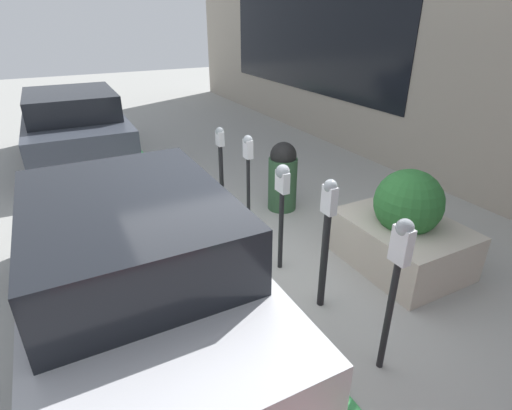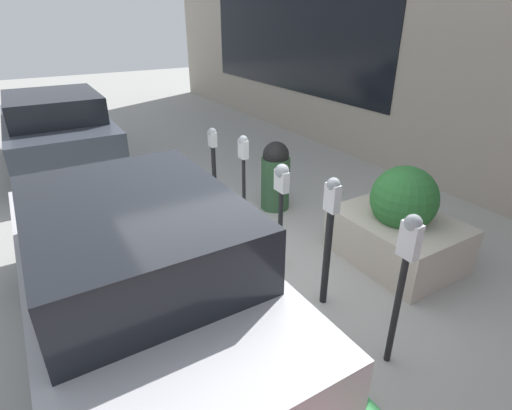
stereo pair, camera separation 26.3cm
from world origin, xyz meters
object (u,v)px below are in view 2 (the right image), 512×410
(trash_bin, at_px, (275,175))
(parked_car_middle, at_px, (136,264))
(parking_meter_nearest, at_px, (406,262))
(parking_meter_fourth, at_px, (244,165))
(planter_box, at_px, (399,225))
(parked_car_rear, at_px, (57,128))
(parking_meter_second, at_px, (329,228))
(parking_meter_middle, at_px, (281,192))
(parking_meter_farthest, at_px, (213,159))

(trash_bin, bearing_deg, parked_car_middle, 121.63)
(parking_meter_nearest, xyz_separation_m, parked_car_middle, (1.61, 1.83, -0.31))
(parked_car_middle, bearing_deg, parking_meter_fourth, -57.18)
(parking_meter_nearest, xyz_separation_m, planter_box, (1.17, -1.41, -0.60))
(parking_meter_nearest, distance_m, parked_car_rear, 7.71)
(parking_meter_second, bearing_deg, parked_car_middle, 71.25)
(parking_meter_middle, xyz_separation_m, trash_bin, (1.48, -0.92, -0.48))
(parking_meter_second, relative_size, parked_car_middle, 0.35)
(parked_car_middle, height_order, trash_bin, parked_car_middle)
(parking_meter_nearest, distance_m, parking_meter_fourth, 2.82)
(parking_meter_nearest, relative_size, planter_box, 1.02)
(parked_car_middle, distance_m, trash_bin, 3.23)
(parking_meter_second, height_order, parked_car_rear, parking_meter_second)
(parking_meter_fourth, bearing_deg, trash_bin, -60.84)
(planter_box, bearing_deg, trash_bin, 13.27)
(parked_car_rear, bearing_deg, parking_meter_fourth, -157.59)
(parking_meter_fourth, bearing_deg, parking_meter_nearest, 179.07)
(parking_meter_farthest, xyz_separation_m, planter_box, (-2.51, -1.42, -0.40))
(parking_meter_second, bearing_deg, parking_meter_nearest, 178.23)
(parked_car_middle, relative_size, trash_bin, 3.80)
(parking_meter_farthest, bearing_deg, parked_car_middle, 138.64)
(parking_meter_middle, xyz_separation_m, parked_car_middle, (-0.21, 1.83, -0.26))
(parking_meter_middle, height_order, parked_car_rear, parked_car_rear)
(parked_car_middle, bearing_deg, parking_meter_nearest, -131.22)
(parking_meter_second, relative_size, parking_meter_middle, 1.08)
(parking_meter_nearest, bearing_deg, parked_car_middle, 48.69)
(parking_meter_second, relative_size, parked_car_rear, 0.38)
(parked_car_middle, xyz_separation_m, trash_bin, (1.69, -2.74, -0.22))
(parking_meter_second, xyz_separation_m, parked_car_rear, (6.51, 1.83, -0.17))
(planter_box, bearing_deg, parking_meter_farthest, 29.47)
(parking_meter_second, relative_size, parking_meter_farthest, 1.08)
(parking_meter_fourth, xyz_separation_m, parked_car_middle, (-1.21, 1.88, -0.28))
(parking_meter_farthest, height_order, parked_car_middle, parked_car_middle)
(parking_meter_middle, height_order, trash_bin, parking_meter_middle)
(parking_meter_nearest, distance_m, parked_car_middle, 2.46)
(parking_meter_nearest, height_order, parking_meter_fourth, parking_meter_nearest)
(planter_box, distance_m, parked_car_middle, 3.29)
(parking_meter_farthest, bearing_deg, parking_meter_fourth, -176.67)
(parking_meter_nearest, height_order, parked_car_middle, parking_meter_nearest)
(parking_meter_middle, distance_m, parking_meter_farthest, 1.87)
(planter_box, bearing_deg, parked_car_rear, 27.00)
(parking_meter_second, distance_m, parking_meter_farthest, 2.71)
(parking_meter_fourth, height_order, parking_meter_farthest, parking_meter_fourth)
(parking_meter_nearest, distance_m, planter_box, 1.93)
(parking_meter_middle, height_order, parking_meter_fourth, parking_meter_fourth)
(planter_box, bearing_deg, parking_meter_fourth, 39.78)
(parking_meter_second, distance_m, planter_box, 1.47)
(parking_meter_farthest, height_order, parked_car_rear, parked_car_rear)
(parked_car_middle, bearing_deg, parked_car_rear, -0.16)
(parking_meter_nearest, relative_size, parking_meter_middle, 1.10)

